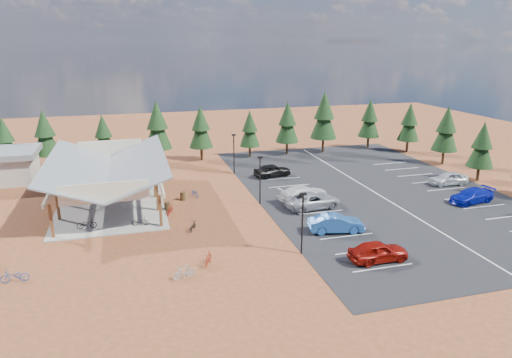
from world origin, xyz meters
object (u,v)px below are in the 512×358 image
bike_0 (87,224)px  lamp_post_1 (260,177)px  car_2 (313,200)px  bike_4 (140,221)px  bike_1 (97,205)px  car_4 (272,170)px  bike_15 (170,210)px  car_7 (472,196)px  bike_pavilion (108,167)px  bike_14 (195,193)px  bike_12 (193,226)px  bike_13 (184,272)px  car_3 (304,193)px  bike_5 (124,208)px  car_8 (448,178)px  car_0 (378,251)px  bike_3 (88,185)px  bike_7 (126,180)px  bike_11 (208,258)px  bike_2 (86,198)px  lamp_post_2 (234,151)px  bike_6 (144,186)px  lamp_post_0 (302,219)px  car_1 (336,223)px  trash_bin_0 (167,206)px  bike_10 (15,276)px  trash_bin_1 (183,196)px

bike_0 → lamp_post_1: bearing=-80.3°
bike_0 → car_2: car_2 is taller
bike_0 → bike_4: bearing=-94.8°
bike_1 → car_4: car_4 is taller
bike_15 → car_7: car_7 is taller
bike_pavilion → bike_14: bike_pavilion is taller
bike_12 → bike_13: (-1.82, -8.51, 0.10)m
bike_0 → bike_12: bearing=-104.7°
bike_13 → car_3: bearing=113.6°
bike_5 → bike_13: bike_13 is taller
bike_5 → bike_15: bearing=-91.4°
car_3 → car_8: size_ratio=1.21×
car_0 → car_7: car_0 is taller
bike_pavilion → car_8: 38.65m
bike_3 → bike_5: (3.94, -8.77, -0.04)m
car_0 → car_2: car_2 is taller
bike_pavilion → bike_14: (8.84, -0.74, -3.41)m
bike_7 → car_3: 21.23m
bike_pavilion → bike_13: bearing=-73.7°
bike_0 → bike_1: bike_0 is taller
car_7 → lamp_post_1: bearing=-113.5°
bike_15 → bike_11: bearing=121.9°
bike_2 → car_3: 22.90m
lamp_post_2 → bike_14: (-6.16, -7.74, -2.56)m
car_2 → bike_6: bearing=49.9°
bike_11 → car_2: size_ratio=0.30×
lamp_post_1 → bike_7: (-13.47, 10.58, -2.35)m
bike_0 → bike_4: (4.67, -0.57, -0.05)m
car_0 → bike_12: bearing=53.0°
lamp_post_1 → lamp_post_0: bearing=-90.0°
bike_3 → car_1: 29.02m
lamp_post_2 → bike_11: bearing=-107.4°
bike_5 → car_3: bearing=-75.5°
bike_6 → car_2: bearing=-125.9°
bike_15 → lamp_post_2: bearing=-103.9°
bike_7 → bike_11: 23.27m
bike_2 → bike_4: size_ratio=1.16×
bike_3 → bike_5: bearing=-151.4°
bike_3 → car_7: (39.17, -15.55, 0.20)m
lamp_post_1 → bike_1: lamp_post_1 is taller
bike_pavilion → car_8: (38.27, -4.57, -3.01)m
trash_bin_0 → bike_5: bike_5 is taller
bike_12 → car_8: bearing=-144.9°
car_3 → bike_6: bearing=52.1°
bike_6 → bike_10: bike_6 is taller
bike_2 → car_0: car_0 is taller
bike_1 → car_7: 38.79m
bike_1 → bike_15: (6.99, -3.21, -0.07)m
trash_bin_0 → trash_bin_1: (1.88, 2.78, 0.00)m
bike_2 → bike_10: bike_2 is taller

